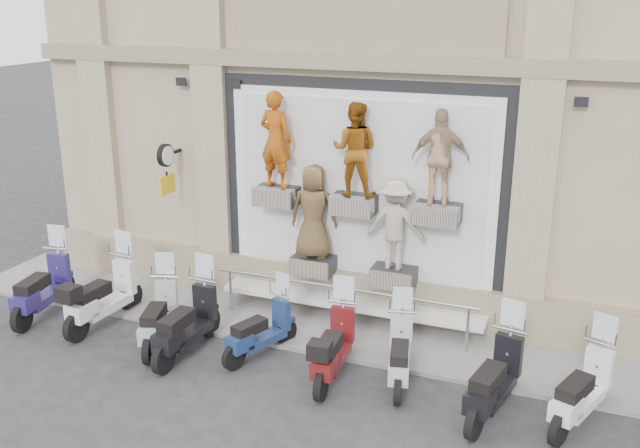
% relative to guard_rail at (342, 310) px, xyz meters
% --- Properties ---
extents(ground, '(90.00, 90.00, 0.00)m').
position_rel_guard_rail_xyz_m(ground, '(0.00, -2.00, -0.47)').
color(ground, '#29292C').
rests_on(ground, ground).
extents(sidewalk, '(16.00, 2.20, 0.08)m').
position_rel_guard_rail_xyz_m(sidewalk, '(0.00, 0.10, -0.43)').
color(sidewalk, gray).
rests_on(sidewalk, ground).
extents(shop_vitrine, '(5.60, 0.83, 4.30)m').
position_rel_guard_rail_xyz_m(shop_vitrine, '(0.04, 0.74, 1.95)').
color(shop_vitrine, black).
rests_on(shop_vitrine, ground).
extents(guard_rail, '(5.06, 0.10, 0.93)m').
position_rel_guard_rail_xyz_m(guard_rail, '(0.00, 0.00, 0.00)').
color(guard_rail, '#9EA0A5').
rests_on(guard_rail, ground).
extents(clock_sign_bracket, '(0.10, 0.80, 1.02)m').
position_rel_guard_rail_xyz_m(clock_sign_bracket, '(-3.90, 0.47, 2.34)').
color(clock_sign_bracket, black).
rests_on(clock_sign_bracket, ground).
extents(scooter_a, '(0.91, 2.09, 1.64)m').
position_rel_guard_rail_xyz_m(scooter_a, '(-5.64, -1.41, 0.36)').
color(scooter_a, '#201753').
rests_on(scooter_a, ground).
extents(scooter_b, '(0.72, 2.10, 1.68)m').
position_rel_guard_rail_xyz_m(scooter_b, '(-4.28, -1.33, 0.37)').
color(scooter_b, silver).
rests_on(scooter_b, ground).
extents(scooter_c, '(1.12, 1.96, 1.53)m').
position_rel_guard_rail_xyz_m(scooter_c, '(-2.86, -1.63, 0.30)').
color(scooter_c, '#91989D').
rests_on(scooter_c, ground).
extents(scooter_d, '(0.62, 2.01, 1.63)m').
position_rel_guard_rail_xyz_m(scooter_d, '(-2.21, -1.73, 0.35)').
color(scooter_d, black).
rests_on(scooter_d, ground).
extents(scooter_e, '(1.05, 1.76, 1.38)m').
position_rel_guard_rail_xyz_m(scooter_e, '(-0.99, -1.34, 0.22)').
color(scooter_e, navy).
rests_on(scooter_e, ground).
extents(scooter_f, '(0.72, 1.95, 1.55)m').
position_rel_guard_rail_xyz_m(scooter_f, '(0.43, -1.56, 0.31)').
color(scooter_f, '#550E10').
rests_on(scooter_f, ground).
extents(scooter_g, '(0.91, 1.82, 1.42)m').
position_rel_guard_rail_xyz_m(scooter_g, '(1.47, -1.31, 0.25)').
color(scooter_g, '#A8A9AF').
rests_on(scooter_g, ground).
extents(scooter_h, '(0.95, 2.06, 1.61)m').
position_rel_guard_rail_xyz_m(scooter_h, '(3.00, -1.69, 0.34)').
color(scooter_h, black).
rests_on(scooter_h, ground).
extents(scooter_i, '(1.17, 1.96, 1.53)m').
position_rel_guard_rail_xyz_m(scooter_i, '(4.21, -1.47, 0.30)').
color(scooter_i, silver).
rests_on(scooter_i, ground).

